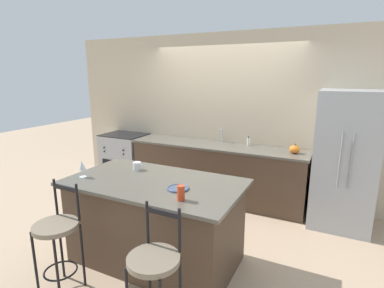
{
  "coord_description": "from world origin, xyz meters",
  "views": [
    {
      "loc": [
        1.73,
        -4.04,
        2.04
      ],
      "look_at": [
        0.01,
        -0.58,
        1.13
      ],
      "focal_mm": 28.0,
      "sensor_mm": 36.0,
      "label": 1
    }
  ],
  "objects_px": {
    "dinner_plate": "(178,188)",
    "coffee_mug": "(137,166)",
    "refrigerator": "(345,160)",
    "bar_stool_near": "(58,236)",
    "soap_bottle": "(248,142)",
    "pumpkin_decoration": "(295,149)",
    "tumbler_cup": "(181,193)",
    "bar_stool_far": "(154,271)",
    "wine_glass": "(82,166)",
    "oven_range": "(125,158)"
  },
  "relations": [
    {
      "from": "refrigerator",
      "to": "pumpkin_decoration",
      "type": "relative_size",
      "value": 12.07
    },
    {
      "from": "refrigerator",
      "to": "soap_bottle",
      "type": "xyz_separation_m",
      "value": [
        -1.39,
        0.25,
        0.06
      ]
    },
    {
      "from": "wine_glass",
      "to": "coffee_mug",
      "type": "xyz_separation_m",
      "value": [
        0.39,
        0.47,
        -0.08
      ]
    },
    {
      "from": "wine_glass",
      "to": "soap_bottle",
      "type": "bearing_deg",
      "value": 62.51
    },
    {
      "from": "bar_stool_far",
      "to": "dinner_plate",
      "type": "bearing_deg",
      "value": 105.17
    },
    {
      "from": "pumpkin_decoration",
      "to": "soap_bottle",
      "type": "bearing_deg",
      "value": 165.43
    },
    {
      "from": "soap_bottle",
      "to": "dinner_plate",
      "type": "bearing_deg",
      "value": -92.42
    },
    {
      "from": "bar_stool_far",
      "to": "coffee_mug",
      "type": "bearing_deg",
      "value": 130.94
    },
    {
      "from": "refrigerator",
      "to": "oven_range",
      "type": "distance_m",
      "value": 3.77
    },
    {
      "from": "refrigerator",
      "to": "bar_stool_near",
      "type": "bearing_deg",
      "value": -131.78
    },
    {
      "from": "bar_stool_far",
      "to": "pumpkin_decoration",
      "type": "bearing_deg",
      "value": 77.15
    },
    {
      "from": "dinner_plate",
      "to": "coffee_mug",
      "type": "height_order",
      "value": "coffee_mug"
    },
    {
      "from": "tumbler_cup",
      "to": "soap_bottle",
      "type": "relative_size",
      "value": 0.94
    },
    {
      "from": "bar_stool_near",
      "to": "tumbler_cup",
      "type": "bearing_deg",
      "value": 25.94
    },
    {
      "from": "coffee_mug",
      "to": "tumbler_cup",
      "type": "xyz_separation_m",
      "value": [
        0.88,
        -0.54,
        0.02
      ]
    },
    {
      "from": "bar_stool_far",
      "to": "tumbler_cup",
      "type": "height_order",
      "value": "tumbler_cup"
    },
    {
      "from": "oven_range",
      "to": "bar_stool_far",
      "type": "relative_size",
      "value": 0.87
    },
    {
      "from": "bar_stool_far",
      "to": "soap_bottle",
      "type": "bearing_deg",
      "value": 92.21
    },
    {
      "from": "pumpkin_decoration",
      "to": "soap_bottle",
      "type": "xyz_separation_m",
      "value": [
        -0.74,
        0.19,
        0.0
      ]
    },
    {
      "from": "dinner_plate",
      "to": "wine_glass",
      "type": "height_order",
      "value": "wine_glass"
    },
    {
      "from": "oven_range",
      "to": "coffee_mug",
      "type": "xyz_separation_m",
      "value": [
        1.54,
        -1.67,
        0.52
      ]
    },
    {
      "from": "refrigerator",
      "to": "bar_stool_near",
      "type": "relative_size",
      "value": 1.73
    },
    {
      "from": "bar_stool_near",
      "to": "oven_range",
      "type": "bearing_deg",
      "value": 116.9
    },
    {
      "from": "bar_stool_near",
      "to": "bar_stool_far",
      "type": "relative_size",
      "value": 1.0
    },
    {
      "from": "coffee_mug",
      "to": "soap_bottle",
      "type": "distance_m",
      "value": 2.02
    },
    {
      "from": "wine_glass",
      "to": "coffee_mug",
      "type": "relative_size",
      "value": 1.45
    },
    {
      "from": "coffee_mug",
      "to": "pumpkin_decoration",
      "type": "bearing_deg",
      "value": 46.77
    },
    {
      "from": "refrigerator",
      "to": "pumpkin_decoration",
      "type": "distance_m",
      "value": 0.66
    },
    {
      "from": "refrigerator",
      "to": "pumpkin_decoration",
      "type": "bearing_deg",
      "value": 175.22
    },
    {
      "from": "dinner_plate",
      "to": "pumpkin_decoration",
      "type": "bearing_deg",
      "value": 67.3
    },
    {
      "from": "refrigerator",
      "to": "bar_stool_far",
      "type": "height_order",
      "value": "refrigerator"
    },
    {
      "from": "tumbler_cup",
      "to": "pumpkin_decoration",
      "type": "height_order",
      "value": "tumbler_cup"
    },
    {
      "from": "bar_stool_far",
      "to": "wine_glass",
      "type": "height_order",
      "value": "wine_glass"
    },
    {
      "from": "bar_stool_far",
      "to": "coffee_mug",
      "type": "relative_size",
      "value": 8.34
    },
    {
      "from": "bar_stool_near",
      "to": "dinner_plate",
      "type": "relative_size",
      "value": 4.9
    },
    {
      "from": "dinner_plate",
      "to": "soap_bottle",
      "type": "relative_size",
      "value": 1.48
    },
    {
      "from": "oven_range",
      "to": "bar_stool_far",
      "type": "height_order",
      "value": "bar_stool_far"
    },
    {
      "from": "oven_range",
      "to": "coffee_mug",
      "type": "bearing_deg",
      "value": -47.42
    },
    {
      "from": "coffee_mug",
      "to": "pumpkin_decoration",
      "type": "height_order",
      "value": "pumpkin_decoration"
    },
    {
      "from": "refrigerator",
      "to": "bar_stool_near",
      "type": "distance_m",
      "value": 3.57
    },
    {
      "from": "wine_glass",
      "to": "soap_bottle",
      "type": "xyz_separation_m",
      "value": [
        1.21,
        2.32,
        -0.08
      ]
    },
    {
      "from": "bar_stool_near",
      "to": "soap_bottle",
      "type": "bearing_deg",
      "value": 71.32
    },
    {
      "from": "dinner_plate",
      "to": "soap_bottle",
      "type": "distance_m",
      "value": 2.17
    },
    {
      "from": "oven_range",
      "to": "wine_glass",
      "type": "relative_size",
      "value": 5.03
    },
    {
      "from": "coffee_mug",
      "to": "soap_bottle",
      "type": "height_order",
      "value": "soap_bottle"
    },
    {
      "from": "tumbler_cup",
      "to": "pumpkin_decoration",
      "type": "relative_size",
      "value": 0.9
    },
    {
      "from": "coffee_mug",
      "to": "bar_stool_far",
      "type": "bearing_deg",
      "value": -49.06
    },
    {
      "from": "wine_glass",
      "to": "dinner_plate",
      "type": "bearing_deg",
      "value": 7.68
    },
    {
      "from": "dinner_plate",
      "to": "wine_glass",
      "type": "distance_m",
      "value": 1.13
    },
    {
      "from": "bar_stool_near",
      "to": "wine_glass",
      "type": "bearing_deg",
      "value": 111.83
    }
  ]
}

